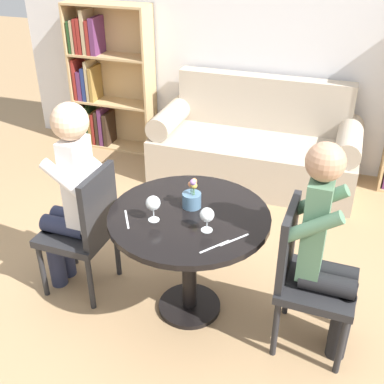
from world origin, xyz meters
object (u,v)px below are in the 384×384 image
(person_left, at_px, (70,194))
(flower_vase, at_px, (192,198))
(person_right, at_px, (326,250))
(bookshelf_left, at_px, (103,81))
(chair_right, at_px, (306,273))
(wine_glass_right, at_px, (207,216))
(chair_left, at_px, (86,226))
(couch, at_px, (255,148))
(wine_glass_left, at_px, (153,204))

(person_left, height_order, flower_vase, person_left)
(person_right, bearing_deg, bookshelf_left, 50.41)
(bookshelf_left, distance_m, chair_right, 3.22)
(wine_glass_right, bearing_deg, chair_left, 173.00)
(bookshelf_left, bearing_deg, chair_right, -42.25)
(person_right, height_order, flower_vase, person_right)
(bookshelf_left, bearing_deg, person_right, -41.28)
(chair_left, distance_m, flower_vase, 0.75)
(couch, relative_size, flower_vase, 9.67)
(chair_left, relative_size, person_left, 0.68)
(chair_left, relative_size, person_right, 0.70)
(person_right, distance_m, wine_glass_right, 0.66)
(couch, relative_size, chair_left, 2.07)
(wine_glass_right, bearing_deg, person_left, 173.41)
(chair_left, bearing_deg, wine_glass_left, 80.32)
(bookshelf_left, bearing_deg, couch, -8.91)
(wine_glass_left, relative_size, flower_vase, 0.80)
(chair_left, bearing_deg, person_left, -91.03)
(bookshelf_left, height_order, person_left, bookshelf_left)
(chair_right, bearing_deg, wine_glass_left, 98.11)
(wine_glass_right, bearing_deg, bookshelf_left, 129.04)
(chair_left, distance_m, person_right, 1.48)
(person_left, relative_size, person_right, 1.02)
(bookshelf_left, height_order, wine_glass_left, bookshelf_left)
(bookshelf_left, distance_m, wine_glass_left, 2.73)
(bookshelf_left, xyz_separation_m, wine_glass_right, (1.83, -2.26, 0.12))
(flower_vase, bearing_deg, wine_glass_right, -52.72)
(couch, distance_m, bookshelf_left, 1.75)
(chair_left, bearing_deg, flower_vase, 99.92)
(person_right, bearing_deg, wine_glass_right, 99.97)
(couch, bearing_deg, person_right, -67.70)
(person_right, height_order, wine_glass_right, person_right)
(couch, distance_m, wine_glass_left, 2.07)
(chair_left, distance_m, wine_glass_left, 0.63)
(wine_glass_left, bearing_deg, bookshelf_left, 123.92)
(chair_left, bearing_deg, couch, 161.31)
(chair_right, height_order, flower_vase, flower_vase)
(couch, bearing_deg, wine_glass_left, -94.84)
(couch, bearing_deg, chair_right, -69.95)
(person_right, height_order, wine_glass_left, person_right)
(wine_glass_left, bearing_deg, chair_left, 168.90)
(bookshelf_left, bearing_deg, flower_vase, -50.79)
(couch, xyz_separation_m, chair_right, (0.69, -1.90, 0.18))
(chair_right, xyz_separation_m, wine_glass_left, (-0.86, -0.10, 0.33))
(wine_glass_left, bearing_deg, person_right, 5.58)
(chair_right, distance_m, person_left, 1.48)
(couch, xyz_separation_m, wine_glass_right, (0.14, -1.99, 0.51))
(chair_left, xyz_separation_m, person_left, (-0.08, 0.00, 0.22))
(flower_vase, bearing_deg, chair_right, -8.67)
(wine_glass_left, distance_m, flower_vase, 0.26)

